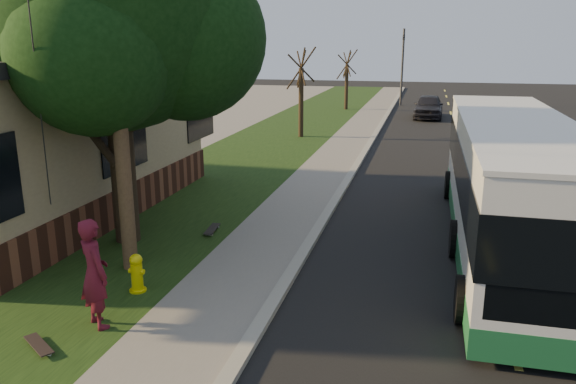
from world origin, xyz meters
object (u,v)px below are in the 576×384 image
object	(u,v)px
utility_pole	(113,40)
skateboard_spare	(39,345)
leafy_tree	(116,15)
bare_tree_near	(301,94)
bare_tree_far	(347,81)
traffic_signal	(403,62)
skateboard_main	(212,229)
dumpster	(124,156)
distant_car	(428,106)
transit_bus	(511,181)
skateboarder	(94,273)
fire_hydrant	(137,273)

from	to	relation	value
utility_pole	skateboard_spare	size ratio (longest dim) A/B	11.85
leafy_tree	bare_tree_near	bearing A→B (deg)	87.50
bare_tree_far	traffic_signal	distance (m)	5.44
bare_tree_far	skateboard_main	world-z (taller)	bare_tree_far
dumpster	distant_car	world-z (taller)	distant_car
transit_bus	skateboard_main	world-z (taller)	transit_bus
transit_bus	bare_tree_far	bearing A→B (deg)	106.07
leafy_tree	traffic_signal	xyz separation A→B (m)	(4.67, 31.35, -2.00)
bare_tree_near	skateboard_spare	bearing A→B (deg)	-88.79
transit_bus	bare_tree_near	bearing A→B (deg)	119.99
skateboarder	utility_pole	bearing A→B (deg)	-37.14
fire_hydrant	skateboard_spare	world-z (taller)	fire_hydrant
utility_pole	leafy_tree	xyz separation A→B (m)	(-0.87, 1.66, 0.54)
skateboard_spare	dumpster	world-z (taller)	dumpster
skateboarder	dumpster	distance (m)	11.53
fire_hydrant	traffic_signal	size ratio (longest dim) A/B	0.13
skateboarder	fire_hydrant	bearing A→B (deg)	-53.55
bare_tree_far	skateboarder	world-z (taller)	bare_tree_far
dumpster	traffic_signal	bearing A→B (deg)	71.50
fire_hydrant	distant_car	xyz separation A→B (m)	(5.13, 27.13, 0.29)
leafy_tree	traffic_signal	world-z (taller)	leafy_tree
utility_pole	bare_tree_far	bearing A→B (deg)	89.40
transit_bus	skateboard_main	distance (m)	7.09
bare_tree_near	distant_car	bearing A→B (deg)	56.55
skateboard_main	distant_car	world-z (taller)	distant_car
distant_car	skateboard_main	bearing A→B (deg)	-100.38
bare_tree_near	skateboard_spare	world-z (taller)	bare_tree_near
bare_tree_near	skateboard_main	size ratio (longest dim) A/B	4.93
bare_tree_far	distant_car	world-z (taller)	bare_tree_far
skateboarder	distant_car	world-z (taller)	skateboarder
fire_hydrant	transit_bus	size ratio (longest dim) A/B	0.07
bare_tree_far	distant_car	distance (m)	6.36
transit_bus	distant_car	bearing A→B (deg)	94.68
fire_hydrant	skateboard_spare	size ratio (longest dim) A/B	0.97
bare_tree_far	skateboard_spare	distance (m)	32.27
dumpster	bare_tree_near	bearing A→B (deg)	64.23
leafy_tree	distant_car	size ratio (longest dim) A/B	1.84
leafy_tree	traffic_signal	bearing A→B (deg)	81.53
transit_bus	skateboard_spare	xyz separation A→B (m)	(-7.47, -6.53, -1.46)
leafy_tree	skateboard_main	world-z (taller)	leafy_tree
leafy_tree	dumpster	size ratio (longest dim) A/B	4.61
skateboard_spare	utility_pole	bearing A→B (deg)	94.15
bare_tree_far	skateboard_main	bearing A→B (deg)	-88.92
skateboard_spare	bare_tree_far	bearing A→B (deg)	89.87
fire_hydrant	leafy_tree	world-z (taller)	leafy_tree
traffic_signal	skateboard_spare	world-z (taller)	traffic_signal
fire_hydrant	skateboarder	distance (m)	1.46
skateboard_spare	bare_tree_near	bearing A→B (deg)	91.21
fire_hydrant	bare_tree_far	bearing A→B (deg)	90.76
bare_tree_near	fire_hydrant	bearing A→B (deg)	-87.14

